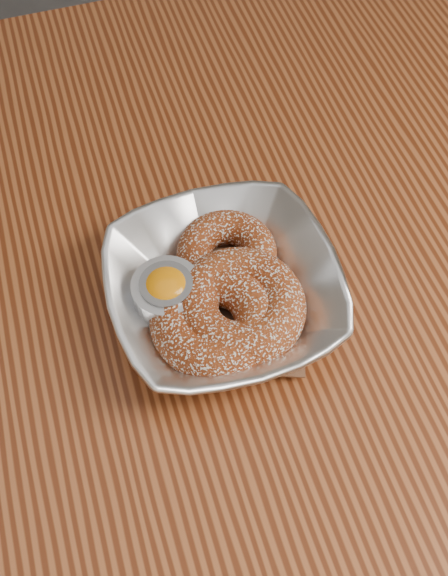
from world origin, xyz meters
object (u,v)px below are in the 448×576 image
object	(u,v)px
donut_extra	(215,320)
ramekin	(167,295)
table	(291,271)
donut_back	(227,253)
serving_bowl	(224,291)
donut_front	(239,307)

from	to	relation	value
donut_extra	ramekin	world-z (taller)	ramekin
table	donut_back	size ratio (longest dim) A/B	13.03
donut_back	serving_bowl	bearing A→B (deg)	-110.94
ramekin	serving_bowl	bearing A→B (deg)	-8.20
serving_bowl	donut_extra	distance (m)	0.03
table	serving_bowl	size ratio (longest dim) A/B	5.88
table	donut_front	distance (m)	0.19
donut_back	donut_front	world-z (taller)	donut_front
table	ramekin	world-z (taller)	ramekin
serving_bowl	ramekin	xyz separation A→B (m)	(-0.05, 0.01, 0.01)
donut_front	donut_extra	distance (m)	0.02
donut_back	donut_extra	bearing A→B (deg)	-115.61
serving_bowl	donut_back	xyz separation A→B (m)	(0.01, 0.04, 0.00)
donut_back	ramekin	xyz separation A→B (m)	(-0.06, -0.03, 0.01)
donut_front	table	bearing A→B (deg)	45.16
table	donut_front	xyz separation A→B (m)	(-0.10, -0.10, 0.13)
serving_bowl	ramekin	distance (m)	0.05
table	donut_back	bearing A→B (deg)	-157.05
serving_bowl	donut_back	world-z (taller)	serving_bowl
serving_bowl	donut_extra	world-z (taller)	same
donut_extra	donut_front	bearing A→B (deg)	15.02
donut_front	ramekin	distance (m)	0.06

